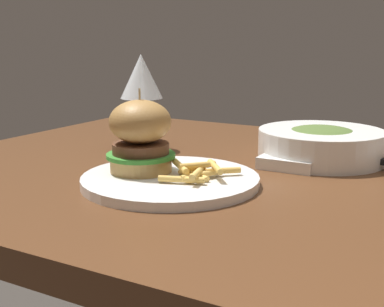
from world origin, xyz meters
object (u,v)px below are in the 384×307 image
object	(u,v)px
butter_dish	(290,161)
wine_glass	(141,79)
main_plate	(170,180)
soup_bowl	(321,144)
burger_sandwich	(140,136)

from	to	relation	value
butter_dish	wine_glass	bearing A→B (deg)	179.32
main_plate	wine_glass	xyz separation A→B (m)	(-0.18, 0.19, 0.13)
wine_glass	soup_bowl	world-z (taller)	wine_glass
butter_dish	soup_bowl	size ratio (longest dim) A/B	0.43
main_plate	wine_glass	bearing A→B (deg)	133.85
soup_bowl	butter_dish	bearing A→B (deg)	-109.69
butter_dish	main_plate	bearing A→B (deg)	-122.69
wine_glass	butter_dish	distance (m)	0.33
wine_glass	butter_dish	size ratio (longest dim) A/B	1.95
butter_dish	soup_bowl	distance (m)	0.09
soup_bowl	wine_glass	bearing A→B (deg)	-166.92
main_plate	burger_sandwich	size ratio (longest dim) A/B	2.08
burger_sandwich	butter_dish	bearing A→B (deg)	47.30
wine_glass	butter_dish	world-z (taller)	wine_glass
soup_bowl	burger_sandwich	bearing A→B (deg)	-126.96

